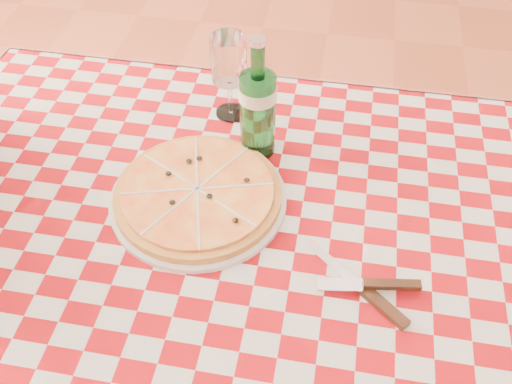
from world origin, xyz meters
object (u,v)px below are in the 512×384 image
Objects in this scene: wine_glass at (229,78)px; water_bottle at (258,99)px; pizza_plate at (198,194)px; dining_table at (261,283)px.

water_bottle is at bearing -53.30° from wine_glass.
water_bottle is (0.08, 0.14, 0.10)m from pizza_plate.
water_bottle is 0.12m from wine_glass.
pizza_plate reaches higher than dining_table.
dining_table is 4.06× the size of pizza_plate.
pizza_plate is 0.25m from wine_glass.
water_bottle is (-0.05, 0.22, 0.22)m from dining_table.
dining_table is 0.19m from pizza_plate.
water_bottle reaches higher than wine_glass.
wine_glass is at bearing 88.65° from pizza_plate.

